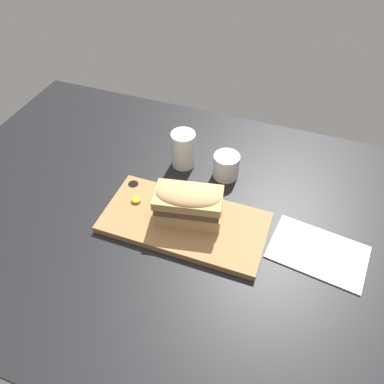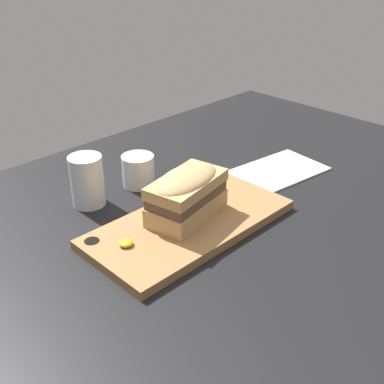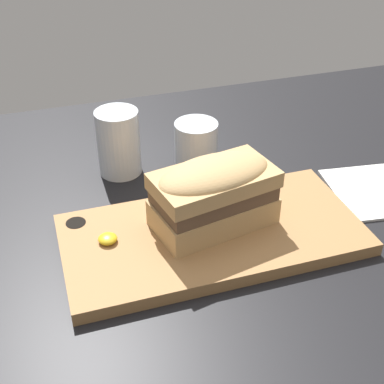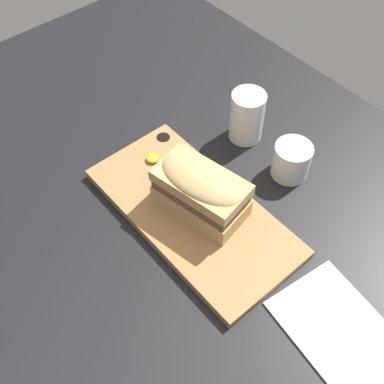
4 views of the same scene
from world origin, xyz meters
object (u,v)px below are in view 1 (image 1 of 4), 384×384
at_px(serving_board, 184,222).
at_px(sandwich, 188,203).
at_px(napkin, 318,252).
at_px(wine_glass, 226,167).
at_px(water_glass, 183,151).

relative_size(serving_board, sandwich, 2.31).
bearing_deg(napkin, sandwich, -177.43).
xyz_separation_m(wine_glass, napkin, (0.28, -0.18, -0.03)).
distance_m(water_glass, napkin, 0.44).
bearing_deg(napkin, water_glass, 155.39).
bearing_deg(serving_board, water_glass, 111.12).
height_order(serving_board, napkin, serving_board).
xyz_separation_m(water_glass, napkin, (0.40, -0.18, -0.04)).
height_order(sandwich, water_glass, sandwich).
distance_m(water_glass, wine_glass, 0.13).
bearing_deg(sandwich, serving_board, -116.28).
relative_size(serving_board, wine_glass, 5.58).
bearing_deg(napkin, wine_glass, 146.99).
xyz_separation_m(serving_board, napkin, (0.32, 0.03, -0.01)).
bearing_deg(napkin, serving_board, -175.14).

